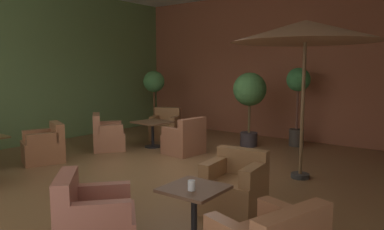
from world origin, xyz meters
TOP-DOWN VIEW (x-y plane):
  - ground_plane at (0.00, 0.00)m, footprint 9.02×8.42m
  - wall_back_brick at (0.00, 4.17)m, footprint 9.02×0.08m
  - wall_left_accent at (-4.47, 0.00)m, footprint 0.08×8.42m
  - cafe_table_front_left at (2.06, -2.21)m, footprint 0.65×0.65m
  - armchair_front_left_north at (1.94, -1.15)m, footprint 0.81×0.82m
  - armchair_front_left_east at (1.33, -3.02)m, footprint 1.05×1.06m
  - cafe_table_front_right at (-1.77, 1.13)m, footprint 0.84×0.84m
  - armchair_front_right_north at (-2.24, 2.12)m, footprint 0.94×0.94m
  - armchair_front_right_east at (-2.44, 0.26)m, footprint 1.07×1.05m
  - armchair_front_right_south at (-0.68, 1.03)m, footprint 0.77×0.83m
  - armchair_mid_center_south at (-2.53, -1.29)m, footprint 0.93×0.96m
  - patio_umbrella_tall_red at (2.08, 0.86)m, footprint 2.52×2.52m
  - potted_tree_left_corner at (0.99, 3.40)m, footprint 0.58×0.58m
  - potted_tree_mid_right at (-3.21, 2.71)m, footprint 0.64×0.64m
  - potted_tree_right_corner at (0.06, 2.65)m, footprint 0.81×0.81m
  - iced_drink_cup at (2.10, -2.31)m, footprint 0.08×0.08m

SIDE VIEW (x-z plane):
  - ground_plane at x=0.00m, z-range -0.02..0.00m
  - armchair_front_right_south at x=-0.68m, z-range -0.11..0.73m
  - armchair_front_right_north at x=-2.24m, z-range -0.11..0.73m
  - armchair_front_left_east at x=1.33m, z-range -0.11..0.74m
  - armchair_mid_center_south at x=-2.53m, z-range -0.09..0.72m
  - armchair_front_right_east at x=-2.44m, z-range -0.11..0.74m
  - armchair_front_left_north at x=1.94m, z-range -0.09..0.73m
  - cafe_table_front_left at x=2.06m, z-range 0.17..0.81m
  - cafe_table_front_right at x=-1.77m, z-range 0.18..0.82m
  - iced_drink_cup at x=2.10m, z-range 0.64..0.75m
  - potted_tree_right_corner at x=0.06m, z-range 0.38..2.20m
  - potted_tree_mid_right at x=-3.21m, z-range 0.40..2.25m
  - potted_tree_left_corner at x=0.99m, z-range 0.37..2.31m
  - wall_back_brick at x=0.00m, z-range 0.00..4.00m
  - wall_left_accent at x=-4.47m, z-range 0.00..4.00m
  - patio_umbrella_tall_red at x=2.08m, z-range 1.17..3.90m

